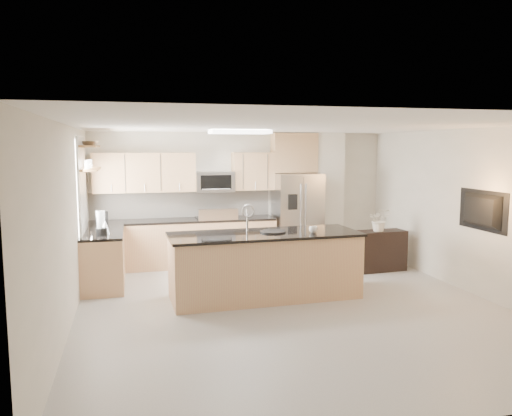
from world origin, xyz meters
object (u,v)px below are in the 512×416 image
object	(u,v)px
kettle	(105,227)
bowl	(89,142)
microwave	(215,182)
coffee_maker	(102,220)
credenza	(380,251)
blender	(101,225)
television	(478,211)
island	(265,265)
flower_vase	(380,214)
range	(216,241)
cup	(313,230)
refrigerator	(297,217)
platter	(273,232)

from	to	relation	value
kettle	bowl	world-z (taller)	bowl
microwave	coffee_maker	xyz separation A→B (m)	(-2.09, -0.91, -0.56)
credenza	blender	bearing A→B (deg)	178.47
coffee_maker	kettle	bearing A→B (deg)	-81.78
microwave	television	world-z (taller)	microwave
microwave	blender	xyz separation A→B (m)	(-2.08, -1.57, -0.54)
island	television	xyz separation A→B (m)	(3.15, -0.78, 0.84)
bowl	kettle	bearing A→B (deg)	-63.81
credenza	flower_vase	xyz separation A→B (m)	(-0.05, -0.05, 0.70)
range	coffee_maker	size ratio (longest dim) A/B	3.70
microwave	television	distance (m)	4.79
cup	flower_vase	xyz separation A→B (m)	(1.76, 1.22, 0.02)
flower_vase	range	bearing A→B (deg)	155.43
range	flower_vase	size ratio (longest dim) A/B	1.77
blender	bowl	world-z (taller)	bowl
microwave	island	distance (m)	2.74
credenza	coffee_maker	distance (m)	5.06
microwave	television	size ratio (longest dim) A/B	0.71
blender	range	bearing A→B (deg)	34.89
microwave	coffee_maker	bearing A→B (deg)	-156.61
blender	bowl	xyz separation A→B (m)	(-0.17, 0.64, 1.30)
blender	kettle	size ratio (longest dim) A/B	1.59
microwave	coffee_maker	size ratio (longest dim) A/B	2.47
blender	bowl	bearing A→B (deg)	105.35
island	blender	size ratio (longest dim) A/B	7.54
kettle	microwave	bearing A→B (deg)	34.49
island	coffee_maker	size ratio (longest dim) A/B	9.55
blender	island	bearing A→B (deg)	-20.18
credenza	television	size ratio (longest dim) A/B	0.88
range	flower_vase	world-z (taller)	flower_vase
refrigerator	television	bearing A→B (deg)	-58.96
refrigerator	cup	xyz separation A→B (m)	(-0.58, -2.47, 0.17)
flower_vase	microwave	bearing A→B (deg)	153.40
cup	platter	distance (m)	0.62
microwave	flower_vase	size ratio (longest dim) A/B	1.18
bowl	refrigerator	bearing A→B (deg)	11.05
kettle	coffee_maker	bearing A→B (deg)	98.22
flower_vase	television	distance (m)	1.96
range	platter	world-z (taller)	range
blender	credenza	bearing A→B (deg)	2.31
island	television	bearing A→B (deg)	-15.47
credenza	coffee_maker	xyz separation A→B (m)	(-4.99, 0.46, 0.69)
microwave	flower_vase	distance (m)	3.23
cup	platter	size ratio (longest dim) A/B	0.33
television	range	bearing A→B (deg)	48.36
refrigerator	island	distance (m)	2.67
bowl	coffee_maker	bearing A→B (deg)	10.02
credenza	coffee_maker	world-z (taller)	coffee_maker
range	kettle	bearing A→B (deg)	-147.97
platter	microwave	bearing A→B (deg)	101.44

